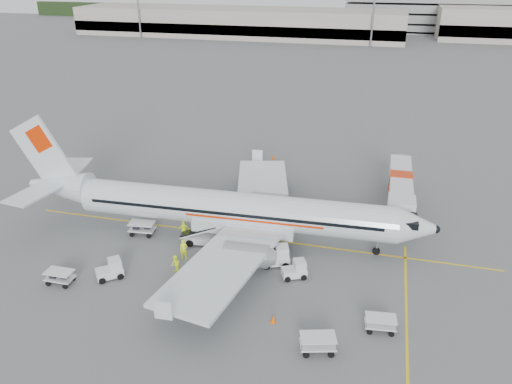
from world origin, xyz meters
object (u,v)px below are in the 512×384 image
jet_bridge (399,191)px  tug_mid (276,256)px  belt_loader (207,229)px  tug_fore (294,269)px  tug_aft (109,269)px  aircraft (234,187)px

jet_bridge → tug_mid: jet_bridge is taller
jet_bridge → belt_loader: bearing=-145.7°
tug_fore → tug_mid: (-1.86, 1.39, 0.14)m
tug_fore → tug_aft: tug_aft is taller
tug_mid → jet_bridge: bearing=35.6°
tug_fore → tug_aft: size_ratio=0.94×
tug_fore → tug_mid: 2.33m
jet_bridge → tug_aft: size_ratio=7.08×
tug_fore → tug_aft: 15.02m
aircraft → tug_mid: size_ratio=16.18×
belt_loader → tug_fore: size_ratio=2.67×
belt_loader → tug_fore: 9.33m
aircraft → jet_bridge: bearing=32.6°
jet_bridge → tug_mid: (-9.99, -13.57, -1.06)m
jet_bridge → tug_fore: jet_bridge is taller
tug_mid → tug_aft: 13.71m
aircraft → jet_bridge: (14.60, 10.20, -3.27)m
aircraft → tug_mid: 7.17m
tug_mid → tug_aft: size_ratio=1.11×
aircraft → tug_aft: 12.60m
aircraft → belt_loader: size_ratio=7.15×
tug_fore → jet_bridge: bearing=35.7°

